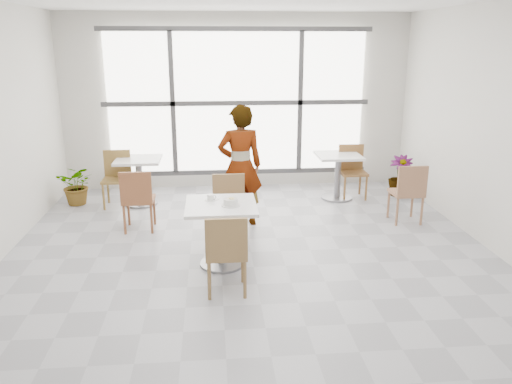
{
  "coord_description": "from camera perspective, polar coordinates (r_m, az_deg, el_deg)",
  "views": [
    {
      "loc": [
        -0.45,
        -5.35,
        2.51
      ],
      "look_at": [
        0.0,
        -0.3,
        1.0
      ],
      "focal_mm": 35.42,
      "sensor_mm": 36.0,
      "label": 1
    }
  ],
  "objects": [
    {
      "name": "wall_back",
      "position": [
        8.92,
        -2.18,
        10.07
      ],
      "size": [
        6.0,
        0.0,
        6.0
      ],
      "primitive_type": "plane",
      "rotation": [
        1.57,
        0.0,
        0.0
      ],
      "color": "silver",
      "rests_on": "ground"
    },
    {
      "name": "coffee_cup",
      "position": [
        5.87,
        -5.12,
        -0.63
      ],
      "size": [
        0.16,
        0.13,
        0.07
      ],
      "color": "silver",
      "rests_on": "main_table"
    },
    {
      "name": "floor",
      "position": [
        5.93,
        -0.26,
        -8.47
      ],
      "size": [
        7.0,
        7.0,
        0.0
      ],
      "primitive_type": "plane",
      "color": "#9E9EA5",
      "rests_on": "ground"
    },
    {
      "name": "plant_right",
      "position": [
        8.85,
        15.97,
        1.76
      ],
      "size": [
        0.49,
        0.49,
        0.69
      ],
      "primitive_type": "imported",
      "rotation": [
        0.0,
        0.0,
        -0.34
      ],
      "color": "#477538",
      "rests_on": "ground"
    },
    {
      "name": "bg_chair_right_near",
      "position": [
        7.47,
        16.86,
        0.24
      ],
      "size": [
        0.42,
        0.42,
        0.87
      ],
      "rotation": [
        0.0,
        0.0,
        3.14
      ],
      "color": "#9B6A4C",
      "rests_on": "ground"
    },
    {
      "name": "window",
      "position": [
        8.86,
        -2.16,
        10.03
      ],
      "size": [
        4.6,
        0.07,
        2.52
      ],
      "color": "white",
      "rests_on": "ground"
    },
    {
      "name": "oatmeal_bowl",
      "position": [
        5.65,
        -2.88,
        -1.13
      ],
      "size": [
        0.21,
        0.21,
        0.09
      ],
      "color": "silver",
      "rests_on": "main_table"
    },
    {
      "name": "person",
      "position": [
        7.02,
        -1.8,
        2.94
      ],
      "size": [
        0.67,
        0.49,
        1.71
      ],
      "primitive_type": "imported",
      "rotation": [
        0.0,
        0.0,
        3.27
      ],
      "color": "black",
      "rests_on": "ground"
    },
    {
      "name": "wall_front",
      "position": [
        2.16,
        7.64,
        -11.53
      ],
      "size": [
        6.0,
        0.0,
        6.0
      ],
      "primitive_type": "plane",
      "rotation": [
        -1.57,
        0.0,
        0.0
      ],
      "color": "silver",
      "rests_on": "ground"
    },
    {
      "name": "bg_chair_left_near",
      "position": [
        7.02,
        -13.23,
        -0.51
      ],
      "size": [
        0.42,
        0.42,
        0.87
      ],
      "rotation": [
        0.0,
        0.0,
        3.14
      ],
      "color": "brown",
      "rests_on": "ground"
    },
    {
      "name": "chair_near",
      "position": [
        5.13,
        -3.38,
        -6.5
      ],
      "size": [
        0.42,
        0.42,
        0.87
      ],
      "rotation": [
        0.0,
        0.0,
        3.14
      ],
      "color": "olive",
      "rests_on": "ground"
    },
    {
      "name": "bg_chair_left_far",
      "position": [
        8.29,
        -15.43,
        1.95
      ],
      "size": [
        0.42,
        0.42,
        0.87
      ],
      "color": "olive",
      "rests_on": "ground"
    },
    {
      "name": "bg_table_left",
      "position": [
        8.22,
        -13.06,
        1.9
      ],
      "size": [
        0.7,
        0.7,
        0.75
      ],
      "color": "silver",
      "rests_on": "ground"
    },
    {
      "name": "chair_far",
      "position": [
        6.54,
        -3.07,
        -1.33
      ],
      "size": [
        0.42,
        0.42,
        0.87
      ],
      "color": "olive",
      "rests_on": "ground"
    },
    {
      "name": "main_table",
      "position": [
        5.8,
        -3.94,
        -3.5
      ],
      "size": [
        0.8,
        0.8,
        0.75
      ],
      "color": "white",
      "rests_on": "ground"
    },
    {
      "name": "bg_table_right",
      "position": [
        8.42,
        9.23,
        2.46
      ],
      "size": [
        0.7,
        0.7,
        0.75
      ],
      "color": "white",
      "rests_on": "ground"
    },
    {
      "name": "plant_left",
      "position": [
        8.54,
        -19.51,
        0.77
      ],
      "size": [
        0.63,
        0.56,
        0.65
      ],
      "primitive_type": "imported",
      "rotation": [
        0.0,
        0.0,
        -0.1
      ],
      "color": "#407032",
      "rests_on": "ground"
    },
    {
      "name": "bg_chair_right_far",
      "position": [
        8.58,
        10.8,
        2.74
      ],
      "size": [
        0.42,
        0.42,
        0.87
      ],
      "color": "brown",
      "rests_on": "ground"
    }
  ]
}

